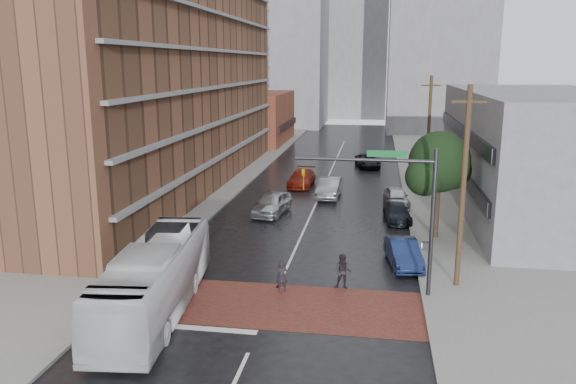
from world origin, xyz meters
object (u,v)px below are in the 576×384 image
(car_travel_b, at_px, (329,188))
(car_parked_mid, at_px, (397,213))
(transit_bus, at_px, (155,279))
(pedestrian_a, at_px, (282,277))
(pedestrian_b, at_px, (343,272))
(car_travel_a, at_px, (272,203))
(car_parked_far, at_px, (396,196))
(suv_travel, at_px, (368,161))
(car_parked_near, at_px, (403,253))
(car_travel_c, at_px, (302,178))

(car_travel_b, bearing_deg, car_parked_mid, -47.92)
(transit_bus, bearing_deg, pedestrian_a, 25.35)
(pedestrian_b, height_order, car_travel_a, pedestrian_b)
(pedestrian_a, bearing_deg, car_parked_far, 63.69)
(transit_bus, height_order, car_parked_mid, transit_bus)
(car_parked_mid, bearing_deg, car_parked_far, 83.46)
(transit_bus, relative_size, suv_travel, 2.31)
(pedestrian_a, relative_size, car_parked_far, 0.37)
(car_parked_near, bearing_deg, suv_travel, 85.81)
(transit_bus, distance_m, pedestrian_b, 9.07)
(car_parked_near, bearing_deg, car_travel_b, 100.17)
(suv_travel, bearing_deg, pedestrian_a, -105.52)
(car_travel_c, xyz_separation_m, car_parked_near, (8.33, -19.57, -0.02))
(transit_bus, distance_m, car_parked_far, 24.33)
(car_parked_near, bearing_deg, car_parked_mid, 81.35)
(car_travel_a, bearing_deg, car_travel_c, 93.76)
(car_parked_mid, bearing_deg, suv_travel, 91.07)
(car_travel_b, xyz_separation_m, car_travel_c, (-2.88, 3.96, -0.07))
(transit_bus, bearing_deg, car_parked_mid, 50.80)
(suv_travel, relative_size, car_parked_near, 1.13)
(car_travel_b, distance_m, car_travel_c, 4.89)
(pedestrian_a, bearing_deg, suv_travel, 76.13)
(car_travel_a, bearing_deg, car_parked_near, -37.35)
(transit_bus, distance_m, car_travel_a, 17.46)
(pedestrian_b, bearing_deg, car_parked_far, 85.95)
(suv_travel, distance_m, car_parked_near, 30.34)
(car_travel_b, distance_m, car_parked_mid, 8.45)
(suv_travel, bearing_deg, pedestrian_b, -100.78)
(pedestrian_a, height_order, car_travel_a, car_travel_a)
(car_travel_c, relative_size, suv_travel, 1.03)
(pedestrian_a, xyz_separation_m, car_travel_a, (-3.18, 14.18, 0.05))
(transit_bus, bearing_deg, car_parked_near, 29.11)
(car_travel_c, height_order, car_parked_near, car_travel_c)
(suv_travel, bearing_deg, car_parked_far, -91.01)
(pedestrian_a, bearing_deg, car_parked_near, 29.74)
(transit_bus, xyz_separation_m, car_travel_b, (5.75, 23.46, -0.78))
(suv_travel, xyz_separation_m, car_parked_far, (2.58, -16.48, 0.03))
(car_travel_c, height_order, suv_travel, car_travel_c)
(pedestrian_a, xyz_separation_m, pedestrian_b, (2.91, 0.87, 0.10))
(pedestrian_a, distance_m, car_parked_near, 7.62)
(car_parked_far, bearing_deg, transit_bus, -125.56)
(pedestrian_a, xyz_separation_m, car_parked_near, (6.01, 4.69, -0.06))
(car_parked_near, relative_size, car_parked_far, 1.04)
(pedestrian_b, distance_m, car_parked_near, 4.92)
(transit_bus, bearing_deg, pedestrian_b, 20.50)
(suv_travel, bearing_deg, transit_bus, -112.67)
(car_parked_mid, relative_size, car_parked_far, 1.01)
(pedestrian_a, xyz_separation_m, suv_travel, (3.42, 34.92, -0.10))
(car_parked_mid, bearing_deg, car_parked_near, -95.30)
(car_travel_a, bearing_deg, car_parked_far, 33.47)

